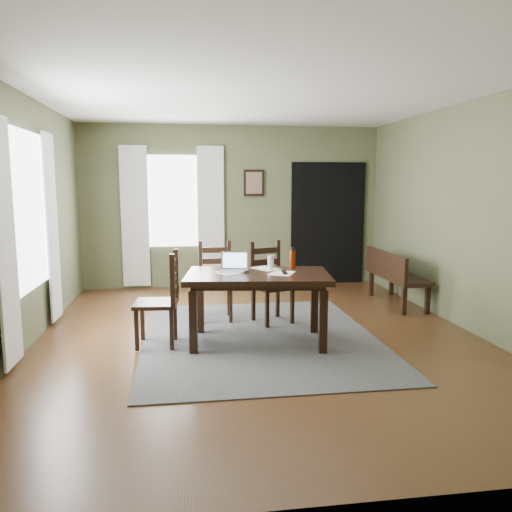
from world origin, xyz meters
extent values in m
cube|color=#492C16|center=(0.00, 0.00, -0.01)|extent=(5.00, 6.00, 0.01)
cube|color=#545A3A|center=(0.00, 3.00, 1.35)|extent=(5.00, 0.02, 2.70)
cube|color=#545A3A|center=(0.00, -3.00, 1.35)|extent=(5.00, 0.02, 2.70)
cube|color=#545A3A|center=(-2.50, 0.00, 1.35)|extent=(0.02, 6.00, 2.70)
cube|color=#545A3A|center=(2.50, 0.00, 1.35)|extent=(0.02, 6.00, 2.70)
cube|color=white|center=(0.00, 0.00, 2.70)|extent=(5.00, 6.00, 0.02)
cube|color=#404040|center=(0.00, 0.00, 0.01)|extent=(2.60, 3.20, 0.01)
cube|color=black|center=(-0.05, -0.16, 0.75)|extent=(1.64, 1.12, 0.06)
cube|color=black|center=(-0.05, -0.16, 0.69)|extent=(1.46, 0.93, 0.05)
cube|color=black|center=(-0.75, -0.43, 0.34)|extent=(0.09, 0.09, 0.65)
cube|color=black|center=(-0.66, 0.28, 0.34)|extent=(0.09, 0.09, 0.65)
cube|color=black|center=(0.56, -0.61, 0.34)|extent=(0.09, 0.09, 0.65)
cube|color=black|center=(0.66, 0.10, 0.34)|extent=(0.09, 0.09, 0.65)
cube|color=black|center=(-1.14, -0.11, 0.47)|extent=(0.48, 0.48, 0.04)
cube|color=black|center=(-1.31, 0.08, 0.23)|extent=(0.05, 0.05, 0.43)
cube|color=black|center=(-0.95, 0.05, 0.23)|extent=(0.05, 0.05, 0.43)
cube|color=black|center=(-1.34, -0.27, 0.23)|extent=(0.05, 0.05, 0.43)
cube|color=black|center=(-0.98, -0.30, 0.23)|extent=(0.05, 0.05, 0.43)
cube|color=black|center=(-0.92, 0.06, 0.75)|extent=(0.05, 0.05, 0.55)
cube|color=black|center=(-0.96, -0.32, 0.75)|extent=(0.05, 0.05, 0.55)
cube|color=black|center=(-0.94, -0.13, 0.61)|extent=(0.05, 0.33, 0.07)
cube|color=black|center=(-0.94, -0.13, 0.75)|extent=(0.05, 0.33, 0.07)
cube|color=black|center=(-0.94, -0.13, 0.90)|extent=(0.05, 0.33, 0.07)
cube|color=black|center=(-0.44, 0.83, 0.46)|extent=(0.44, 0.44, 0.04)
cube|color=black|center=(-0.62, 0.66, 0.22)|extent=(0.04, 0.04, 0.43)
cube|color=black|center=(-0.61, 1.01, 0.22)|extent=(0.04, 0.04, 0.43)
cube|color=black|center=(-0.27, 0.65, 0.22)|extent=(0.04, 0.04, 0.43)
cube|color=black|center=(-0.26, 1.00, 0.22)|extent=(0.04, 0.04, 0.43)
cube|color=black|center=(-0.62, 1.03, 0.74)|extent=(0.05, 0.05, 0.54)
cube|color=black|center=(-0.25, 1.02, 0.74)|extent=(0.05, 0.05, 0.54)
cube|color=black|center=(-0.44, 1.03, 0.59)|extent=(0.32, 0.03, 0.07)
cube|color=black|center=(-0.44, 1.03, 0.74)|extent=(0.32, 0.03, 0.07)
cube|color=black|center=(-0.44, 1.03, 0.88)|extent=(0.32, 0.03, 0.07)
cube|color=black|center=(0.25, 0.60, 0.46)|extent=(0.56, 0.56, 0.04)
cube|color=black|center=(0.15, 0.37, 0.23)|extent=(0.05, 0.05, 0.43)
cube|color=black|center=(0.03, 0.71, 0.23)|extent=(0.05, 0.05, 0.43)
cube|color=black|center=(0.48, 0.50, 0.23)|extent=(0.05, 0.05, 0.43)
cube|color=black|center=(0.36, 0.83, 0.23)|extent=(0.05, 0.05, 0.43)
cube|color=black|center=(0.01, 0.73, 0.75)|extent=(0.06, 0.06, 0.55)
cube|color=black|center=(0.36, 0.85, 0.75)|extent=(0.06, 0.06, 0.55)
cube|color=black|center=(0.19, 0.79, 0.60)|extent=(0.32, 0.13, 0.07)
cube|color=black|center=(0.19, 0.79, 0.75)|extent=(0.32, 0.13, 0.07)
cube|color=black|center=(0.19, 0.79, 0.89)|extent=(0.32, 0.13, 0.07)
cube|color=black|center=(2.22, 1.31, 0.41)|extent=(0.44, 1.37, 0.06)
cube|color=black|center=(2.39, 0.72, 0.19)|extent=(0.06, 0.06, 0.38)
cube|color=black|center=(2.05, 0.72, 0.19)|extent=(0.06, 0.06, 0.38)
cube|color=black|center=(2.39, 1.89, 0.19)|extent=(0.06, 0.06, 0.38)
cube|color=black|center=(2.05, 1.89, 0.19)|extent=(0.06, 0.06, 0.38)
cube|color=black|center=(2.02, 1.31, 0.61)|extent=(0.05, 1.37, 0.33)
cube|color=#B7B7BC|center=(-0.29, -0.02, 0.79)|extent=(0.34, 0.26, 0.02)
cube|color=#B7B7BC|center=(-0.27, 0.09, 0.89)|extent=(0.31, 0.10, 0.20)
cube|color=silver|center=(-0.27, 0.08, 0.89)|extent=(0.27, 0.08, 0.17)
cube|color=#3F3F42|center=(-0.29, -0.03, 0.80)|extent=(0.28, 0.17, 0.00)
cube|color=#3F3F42|center=(-0.17, -0.11, 0.79)|extent=(0.06, 0.09, 0.03)
cube|color=black|center=(0.24, -0.21, 0.79)|extent=(0.06, 0.17, 0.02)
cylinder|color=silver|center=(0.14, 0.07, 0.86)|extent=(0.07, 0.07, 0.16)
cylinder|color=#9B2C0B|center=(0.39, 0.10, 0.88)|extent=(0.09, 0.09, 0.21)
cylinder|color=black|center=(0.39, 0.10, 1.00)|extent=(0.05, 0.05, 0.03)
cube|color=white|center=(-0.37, -0.09, 0.78)|extent=(0.32, 0.34, 0.00)
cube|color=white|center=(0.21, -0.21, 0.78)|extent=(0.35, 0.38, 0.00)
cube|color=white|center=(0.09, 0.11, 0.78)|extent=(0.36, 0.38, 0.00)
cube|color=white|center=(-2.47, 0.20, 1.45)|extent=(0.01, 1.30, 1.70)
cube|color=white|center=(-1.00, 2.97, 1.45)|extent=(1.00, 0.01, 1.50)
cube|color=silver|center=(-2.44, -0.62, 1.20)|extent=(0.03, 0.48, 2.30)
cube|color=silver|center=(-2.44, 1.02, 1.20)|extent=(0.03, 0.48, 2.30)
cube|color=silver|center=(-1.62, 2.94, 1.20)|extent=(0.44, 0.03, 2.30)
cube|color=silver|center=(-0.38, 2.94, 1.20)|extent=(0.44, 0.03, 2.30)
cube|color=black|center=(0.35, 2.97, 1.75)|extent=(0.34, 0.03, 0.44)
cube|color=brown|center=(0.35, 2.96, 1.75)|extent=(0.27, 0.01, 0.36)
cube|color=black|center=(1.65, 2.97, 1.05)|extent=(1.30, 0.03, 2.10)
camera|label=1|loc=(-0.83, -5.41, 1.74)|focal=35.00mm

